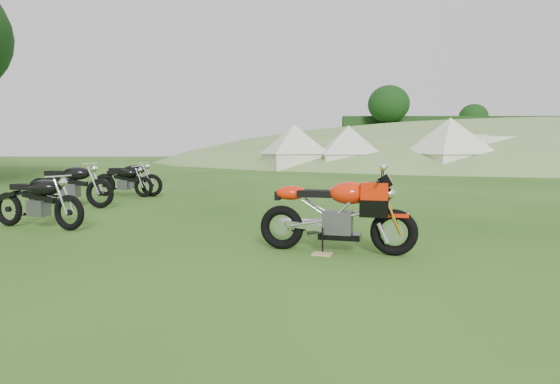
# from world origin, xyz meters

# --- Properties ---
(ground) EXTENTS (120.00, 120.00, 0.00)m
(ground) POSITION_xyz_m (0.00, 0.00, 0.00)
(ground) COLOR #1E460F
(ground) RESTS_ON ground
(hillside) EXTENTS (80.00, 64.00, 8.00)m
(hillside) POSITION_xyz_m (24.00, 40.00, 0.00)
(hillside) COLOR olive
(hillside) RESTS_ON ground
(hedgerow) EXTENTS (36.00, 1.20, 8.60)m
(hedgerow) POSITION_xyz_m (24.00, 40.00, 0.00)
(hedgerow) COLOR black
(hedgerow) RESTS_ON ground
(sport_motorcycle) EXTENTS (1.87, 0.91, 1.09)m
(sport_motorcycle) POSITION_xyz_m (0.71, -0.60, 0.55)
(sport_motorcycle) COLOR red
(sport_motorcycle) RESTS_ON ground
(plywood_board) EXTENTS (0.27, 0.24, 0.02)m
(plywood_board) POSITION_xyz_m (0.53, -0.74, 0.01)
(plywood_board) COLOR tan
(plywood_board) RESTS_ON ground
(vintage_moto_a) EXTENTS (1.75, 0.93, 0.90)m
(vintage_moto_a) POSITION_xyz_m (-3.77, 1.04, 0.45)
(vintage_moto_a) COLOR black
(vintage_moto_a) RESTS_ON ground
(vintage_moto_b) EXTENTS (1.97, 0.75, 1.01)m
(vintage_moto_b) POSITION_xyz_m (-4.42, 3.59, 0.50)
(vintage_moto_b) COLOR black
(vintage_moto_b) RESTS_ON ground
(vintage_moto_c) EXTENTS (1.86, 0.70, 0.96)m
(vintage_moto_c) POSITION_xyz_m (-3.94, 5.87, 0.48)
(vintage_moto_c) COLOR black
(vintage_moto_c) RESTS_ON ground
(vintage_moto_d) EXTENTS (1.67, 0.80, 0.86)m
(vintage_moto_d) POSITION_xyz_m (-4.04, 5.81, 0.43)
(vintage_moto_d) COLOR black
(vintage_moto_d) RESTS_ON ground
(tent_left) EXTENTS (3.77, 3.77, 2.60)m
(tent_left) POSITION_xyz_m (0.73, 20.71, 1.30)
(tent_left) COLOR beige
(tent_left) RESTS_ON ground
(tent_mid) EXTENTS (3.04, 3.04, 2.55)m
(tent_mid) POSITION_xyz_m (3.79, 20.31, 1.28)
(tent_mid) COLOR beige
(tent_mid) RESTS_ON ground
(tent_right) EXTENTS (3.97, 3.97, 2.71)m
(tent_right) POSITION_xyz_m (8.62, 17.80, 1.36)
(tent_right) COLOR silver
(tent_right) RESTS_ON ground
(caravan) EXTENTS (4.44, 3.35, 1.90)m
(caravan) POSITION_xyz_m (11.81, 19.62, 0.95)
(caravan) COLOR silver
(caravan) RESTS_ON ground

